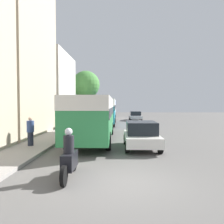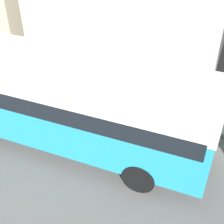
% 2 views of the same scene
% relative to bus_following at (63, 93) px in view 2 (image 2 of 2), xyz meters
% --- Properties ---
extents(bus_following, '(2.53, 9.69, 3.09)m').
position_rel_bus_following_xyz_m(bus_following, '(0.00, 0.00, 0.00)').
color(bus_following, teal).
rests_on(bus_following, ground_plane).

